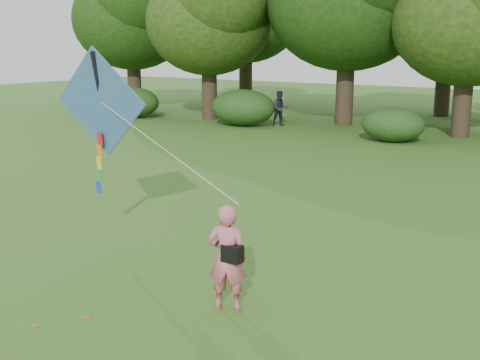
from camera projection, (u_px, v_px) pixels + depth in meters
The scene contains 7 objects.
ground at pixel (242, 311), 9.18m from camera, with size 100.00×100.00×0.00m, color #265114.
man_kite_flyer at pixel (227, 258), 9.09m from camera, with size 0.60×0.40×1.65m, color #D16270.
bystander_left at pixel (280, 108), 29.76m from camera, with size 0.85×0.66×1.74m, color #23262F.
crossbody_bag at pixel (232, 253), 8.98m from camera, with size 0.43×0.20×0.68m.
flying_kite at pixel (101, 105), 12.08m from camera, with size 5.51×1.80×3.04m.
shrub_band at pixel (478, 126), 23.57m from camera, with size 39.15×3.22×1.88m.
fallen_leaves at pixel (304, 259), 11.40m from camera, with size 9.96×12.35×0.01m.
Camera 1 is at (4.78, -7.04, 3.98)m, focal length 45.00 mm.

